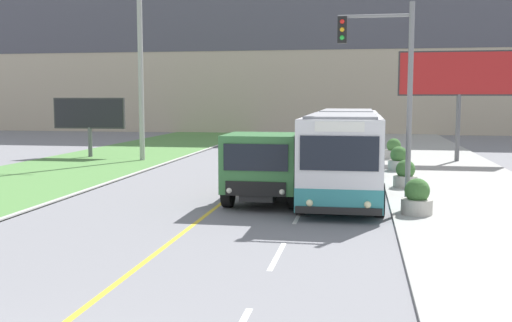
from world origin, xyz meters
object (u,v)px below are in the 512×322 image
city_bus (345,151)px  utility_pole_far (141,65)px  dump_truck (266,167)px  planter_round_near (417,198)px  planter_round_third (399,160)px  planter_round_far (394,150)px  traffic_light_mast (389,81)px  billboard_large (460,77)px  planter_round_second (405,175)px  billboard_small (89,115)px

city_bus → utility_pole_far: utility_pole_far is taller
dump_truck → planter_round_near: 5.09m
planter_round_third → planter_round_far: (0.05, 5.39, 0.00)m
traffic_light_mast → planter_round_far: size_ratio=5.57×
dump_truck → traffic_light_mast: (3.94, -0.90, 2.83)m
dump_truck → planter_round_far: size_ratio=5.44×
billboard_large → planter_round_near: billboard_large is taller
billboard_large → utility_pole_far: bearing=-173.4°
traffic_light_mast → planter_round_second: 5.90m
billboard_large → planter_round_second: (-3.43, -10.16, -4.06)m
dump_truck → planter_round_near: size_ratio=5.81×
city_bus → billboard_large: 12.64m
traffic_light_mast → planter_round_near: size_ratio=5.95×
planter_round_second → billboard_small: bearing=151.6°
billboard_small → planter_round_far: size_ratio=3.80×
city_bus → planter_round_third: 6.58m
utility_pole_far → billboard_small: (-3.67, 1.20, -2.80)m
planter_round_far → planter_round_near: bearing=-90.6°
city_bus → planter_round_second: 2.59m
billboard_small → planter_round_third: bearing=-12.9°
traffic_light_mast → billboard_large: bearing=73.8°
billboard_small → planter_round_near: size_ratio=4.06×
billboard_small → planter_round_second: size_ratio=4.11×
city_bus → dump_truck: (-2.53, -3.10, -0.32)m
city_bus → planter_round_second: (2.30, 0.67, -0.97)m
utility_pole_far → planter_round_near: utility_pole_far is taller
dump_truck → planter_round_third: size_ratio=5.46×
planter_round_near → planter_round_third: 10.78m
dump_truck → billboard_large: (8.26, 13.94, 3.41)m
city_bus → utility_pole_far: size_ratio=1.19×
dump_truck → billboard_small: bearing=133.6°
planter_round_second → planter_round_third: size_ratio=0.93×
planter_round_third → planter_round_near: bearing=-90.6°
traffic_light_mast → planter_round_second: bearing=79.2°
city_bus → planter_round_second: size_ratio=11.76×
city_bus → billboard_small: (-15.06, 10.05, 0.97)m
city_bus → planter_round_second: city_bus is taller
billboard_small → planter_round_second: (17.36, -9.37, -1.94)m
city_bus → dump_truck: city_bus is taller
dump_truck → utility_pole_far: utility_pole_far is taller
traffic_light_mast → planter_round_far: 15.86m
traffic_light_mast → billboard_small: traffic_light_mast is taller
planter_round_far → planter_round_second: bearing=-90.6°
billboard_large → planter_round_far: billboard_large is taller
dump_truck → planter_round_third: dump_truck is taller
utility_pole_far → planter_round_second: bearing=-30.8°
billboard_large → planter_round_second: billboard_large is taller
city_bus → planter_round_far: city_bus is taller
planter_round_near → planter_round_far: (0.16, 16.17, 0.03)m
planter_round_near → traffic_light_mast: bearing=139.8°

